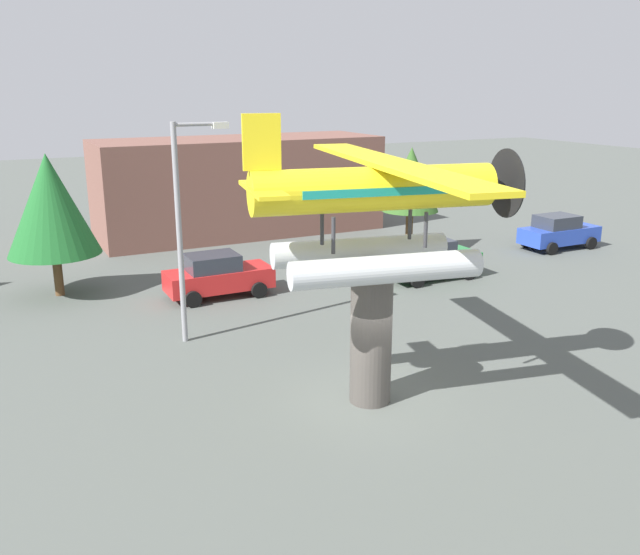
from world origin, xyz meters
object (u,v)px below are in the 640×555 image
(car_distant_blue, at_px, (559,232))
(streetlight_primary, at_px, (185,216))
(storefront_building, at_px, (240,186))
(display_pedestal, at_px, (371,338))
(tree_east, at_px, (50,205))
(car_mid_red, at_px, (217,275))
(floatplane_monument, at_px, (379,208))
(tree_center_back, at_px, (411,180))
(car_far_green, at_px, (431,259))

(car_distant_blue, xyz_separation_m, streetlight_primary, (-20.72, -4.29, 3.30))
(storefront_building, bearing_deg, display_pedestal, -101.34)
(tree_east, bearing_deg, streetlight_primary, -65.34)
(car_mid_red, relative_size, streetlight_primary, 0.59)
(storefront_building, distance_m, tree_east, 13.56)
(display_pedestal, distance_m, floatplane_monument, 3.46)
(tree_center_back, bearing_deg, display_pedestal, -127.24)
(car_far_green, height_order, tree_center_back, tree_center_back)
(car_mid_red, xyz_separation_m, tree_east, (-5.66, 3.05, 2.80))
(car_far_green, xyz_separation_m, car_distant_blue, (9.24, 1.73, 0.00))
(streetlight_primary, bearing_deg, storefront_building, 64.31)
(display_pedestal, distance_m, streetlight_primary, 7.60)
(car_far_green, bearing_deg, tree_east, 162.36)
(display_pedestal, relative_size, car_far_green, 0.85)
(floatplane_monument, xyz_separation_m, storefront_building, (4.28, 22.02, -2.58))
(display_pedestal, xyz_separation_m, tree_east, (-6.35, 13.82, 1.90))
(car_far_green, distance_m, tree_center_back, 5.38)
(tree_center_back, bearing_deg, streetlight_primary, -152.67)
(storefront_building, height_order, tree_center_back, storefront_building)
(floatplane_monument, bearing_deg, tree_east, 126.07)
(streetlight_primary, xyz_separation_m, storefront_building, (7.43, 15.45, -1.51))
(display_pedestal, distance_m, car_mid_red, 10.82)
(floatplane_monument, relative_size, tree_center_back, 1.97)
(tree_center_back, bearing_deg, car_mid_red, -166.55)
(tree_east, bearing_deg, storefront_building, 37.25)
(car_far_green, distance_m, streetlight_primary, 12.21)
(storefront_building, bearing_deg, tree_east, -142.75)
(streetlight_primary, bearing_deg, car_distant_blue, 11.69)
(floatplane_monument, bearing_deg, car_distant_blue, 42.70)
(display_pedestal, xyz_separation_m, tree_center_back, (10.15, 13.36, 1.91))
(car_far_green, xyz_separation_m, tree_center_back, (1.69, 4.25, 2.82))
(streetlight_primary, relative_size, tree_east, 1.25)
(floatplane_monument, relative_size, car_far_green, 2.48)
(car_far_green, bearing_deg, storefront_building, 107.42)
(car_distant_blue, xyz_separation_m, storefront_building, (-13.29, 11.16, 1.79))
(car_far_green, distance_m, tree_east, 15.79)
(streetlight_primary, bearing_deg, car_far_green, 12.54)
(floatplane_monument, xyz_separation_m, tree_east, (-6.48, 13.84, -1.56))
(car_distant_blue, height_order, storefront_building, storefront_building)
(floatplane_monument, height_order, tree_east, floatplane_monument)
(car_far_green, relative_size, storefront_building, 0.27)
(display_pedestal, xyz_separation_m, streetlight_primary, (-3.02, 6.55, 2.40))
(display_pedestal, distance_m, tree_east, 15.32)
(floatplane_monument, distance_m, tree_center_back, 16.79)
(tree_center_back, bearing_deg, car_far_green, -111.73)
(car_mid_red, distance_m, car_far_green, 9.30)
(car_mid_red, height_order, storefront_building, storefront_building)
(car_distant_blue, distance_m, storefront_building, 17.45)
(display_pedestal, distance_m, storefront_building, 22.46)
(tree_east, bearing_deg, floatplane_monument, -64.91)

